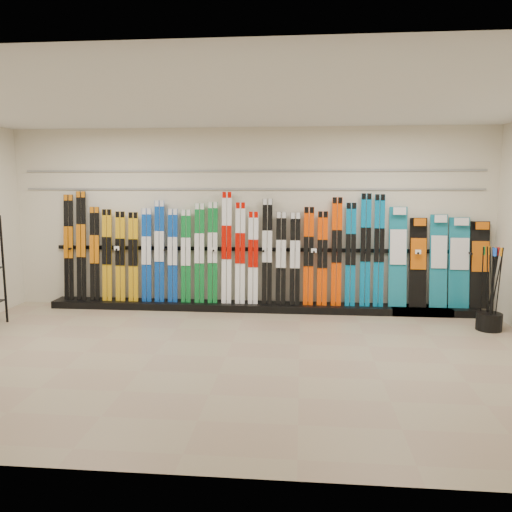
{
  "coord_description": "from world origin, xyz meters",
  "views": [
    {
      "loc": [
        0.9,
        -5.77,
        2.08
      ],
      "look_at": [
        0.28,
        1.0,
        1.1
      ],
      "focal_mm": 35.0,
      "sensor_mm": 36.0,
      "label": 1
    }
  ],
  "objects": [
    {
      "name": "floor",
      "position": [
        0.0,
        0.0,
        0.0
      ],
      "size": [
        8.0,
        8.0,
        0.0
      ],
      "primitive_type": "plane",
      "color": "tan",
      "rests_on": "ground"
    },
    {
      "name": "back_wall",
      "position": [
        0.0,
        2.5,
        1.5
      ],
      "size": [
        8.0,
        0.0,
        8.0
      ],
      "primitive_type": "plane",
      "rotation": [
        1.57,
        0.0,
        0.0
      ],
      "color": "beige",
      "rests_on": "floor"
    },
    {
      "name": "ceiling",
      "position": [
        0.0,
        0.0,
        3.0
      ],
      "size": [
        8.0,
        8.0,
        0.0
      ],
      "primitive_type": "plane",
      "rotation": [
        3.14,
        0.0,
        0.0
      ],
      "color": "silver",
      "rests_on": "back_wall"
    },
    {
      "name": "ski_rack_base",
      "position": [
        0.22,
        2.28,
        0.06
      ],
      "size": [
        8.0,
        0.4,
        0.12
      ],
      "primitive_type": "cube",
      "color": "black",
      "rests_on": "floor"
    },
    {
      "name": "skis",
      "position": [
        -0.43,
        2.31,
        0.94
      ],
      "size": [
        5.36,
        0.19,
        1.84
      ],
      "color": "black",
      "rests_on": "ski_rack_base"
    },
    {
      "name": "snowboards",
      "position": [
        3.09,
        2.35,
        0.85
      ],
      "size": [
        1.57,
        0.25,
        1.6
      ],
      "color": "#14728C",
      "rests_on": "ski_rack_base"
    },
    {
      "name": "pole_bin",
      "position": [
        3.6,
        1.46,
        0.12
      ],
      "size": [
        0.36,
        0.36,
        0.25
      ],
      "primitive_type": "cylinder",
      "color": "black",
      "rests_on": "floor"
    },
    {
      "name": "ski_poles",
      "position": [
        3.62,
        1.48,
        0.61
      ],
      "size": [
        0.28,
        0.26,
        1.18
      ],
      "color": "black",
      "rests_on": "pole_bin"
    },
    {
      "name": "slatwall_rail_0",
      "position": [
        0.0,
        2.48,
        2.0
      ],
      "size": [
        7.6,
        0.02,
        0.03
      ],
      "primitive_type": "cube",
      "color": "gray",
      "rests_on": "back_wall"
    },
    {
      "name": "slatwall_rail_1",
      "position": [
        0.0,
        2.48,
        2.3
      ],
      "size": [
        7.6,
        0.02,
        0.03
      ],
      "primitive_type": "cube",
      "color": "gray",
      "rests_on": "back_wall"
    }
  ]
}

